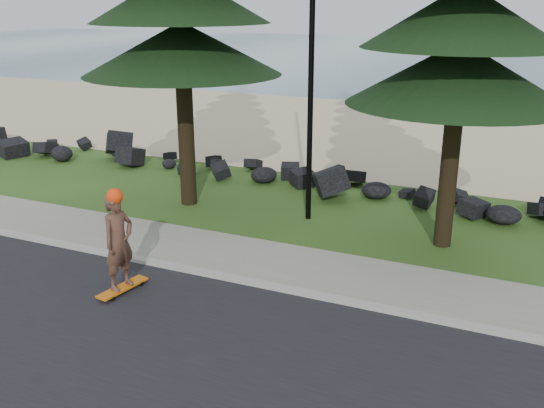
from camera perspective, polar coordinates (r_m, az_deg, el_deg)
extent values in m
plane|color=#2F4E18|center=(13.19, -1.53, -5.75)|extent=(160.00, 160.00, 0.00)
cube|color=black|center=(9.84, -13.26, -15.60)|extent=(160.00, 7.00, 0.02)
cube|color=#A9A598|center=(12.44, -3.32, -7.11)|extent=(160.00, 0.20, 0.10)
cube|color=gray|center=(13.33, -1.16, -5.27)|extent=(160.00, 2.00, 0.08)
cube|color=beige|center=(26.41, 12.16, 6.48)|extent=(160.00, 15.00, 0.01)
cube|color=#3E6777|center=(62.27, 19.55, 12.80)|extent=(160.00, 58.00, 0.01)
cylinder|color=black|center=(15.01, 3.72, 13.14)|extent=(0.14, 0.14, 8.00)
cube|color=orange|center=(12.32, -13.87, -7.64)|extent=(0.47, 1.17, 0.04)
imported|color=brown|center=(11.93, -14.23, -3.46)|extent=(0.56, 0.76, 1.90)
sphere|color=#FF3C0E|center=(11.62, -14.59, 0.71)|extent=(0.30, 0.30, 0.30)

